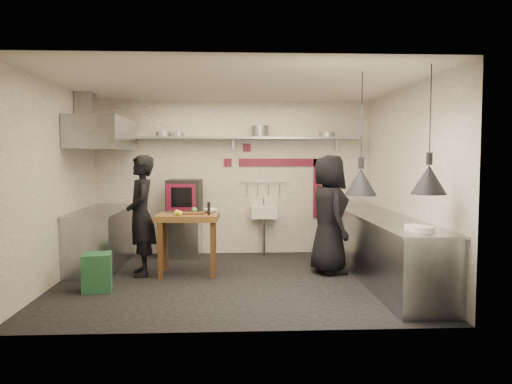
{
  "coord_description": "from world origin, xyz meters",
  "views": [
    {
      "loc": [
        -0.03,
        -7.07,
        1.78
      ],
      "look_at": [
        0.33,
        0.3,
        1.26
      ],
      "focal_mm": 35.0,
      "sensor_mm": 36.0,
      "label": 1
    }
  ],
  "objects_px": {
    "prep_table": "(188,244)",
    "chef_right": "(329,214)",
    "green_bin": "(97,272)",
    "oven_stand": "(182,234)",
    "chef_left": "(141,215)",
    "combi_oven": "(184,196)"
  },
  "relations": [
    {
      "from": "chef_left",
      "to": "chef_right",
      "type": "distance_m",
      "value": 2.84
    },
    {
      "from": "combi_oven",
      "to": "chef_left",
      "type": "bearing_deg",
      "value": -107.88
    },
    {
      "from": "prep_table",
      "to": "oven_stand",
      "type": "bearing_deg",
      "value": 102.25
    },
    {
      "from": "oven_stand",
      "to": "green_bin",
      "type": "distance_m",
      "value": 2.44
    },
    {
      "from": "green_bin",
      "to": "chef_left",
      "type": "bearing_deg",
      "value": 63.36
    },
    {
      "from": "oven_stand",
      "to": "prep_table",
      "type": "xyz_separation_m",
      "value": [
        0.23,
        -1.39,
        0.06
      ]
    },
    {
      "from": "green_bin",
      "to": "chef_right",
      "type": "height_order",
      "value": "chef_right"
    },
    {
      "from": "chef_right",
      "to": "green_bin",
      "type": "bearing_deg",
      "value": 95.86
    },
    {
      "from": "combi_oven",
      "to": "chef_right",
      "type": "height_order",
      "value": "chef_right"
    },
    {
      "from": "oven_stand",
      "to": "chef_left",
      "type": "xyz_separation_m",
      "value": [
        -0.47,
        -1.39,
        0.5
      ]
    },
    {
      "from": "combi_oven",
      "to": "chef_left",
      "type": "height_order",
      "value": "chef_left"
    },
    {
      "from": "oven_stand",
      "to": "green_bin",
      "type": "xyz_separation_m",
      "value": [
        -0.91,
        -2.26,
        -0.15
      ]
    },
    {
      "from": "combi_oven",
      "to": "prep_table",
      "type": "distance_m",
      "value": 1.47
    },
    {
      "from": "combi_oven",
      "to": "green_bin",
      "type": "distance_m",
      "value": 2.53
    },
    {
      "from": "combi_oven",
      "to": "green_bin",
      "type": "relative_size",
      "value": 1.16
    },
    {
      "from": "green_bin",
      "to": "chef_right",
      "type": "xyz_separation_m",
      "value": [
        3.28,
        0.88,
        0.66
      ]
    },
    {
      "from": "oven_stand",
      "to": "chef_left",
      "type": "bearing_deg",
      "value": -104.95
    },
    {
      "from": "prep_table",
      "to": "combi_oven",
      "type": "bearing_deg",
      "value": 100.4
    },
    {
      "from": "prep_table",
      "to": "chef_right",
      "type": "relative_size",
      "value": 0.51
    },
    {
      "from": "prep_table",
      "to": "chef_right",
      "type": "bearing_deg",
      "value": 3.25
    },
    {
      "from": "oven_stand",
      "to": "green_bin",
      "type": "bearing_deg",
      "value": -108.11
    },
    {
      "from": "combi_oven",
      "to": "green_bin",
      "type": "bearing_deg",
      "value": -109.9
    }
  ]
}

